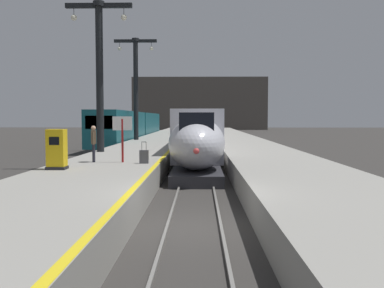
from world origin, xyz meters
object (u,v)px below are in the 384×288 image
ticket_machine_yellow (57,151)px  departure_info_board (122,130)px  passenger_near_edge (94,141)px  rolling_suitcase (144,157)px  regional_train_adjacent (134,126)px  station_column_mid (99,62)px  station_column_far (136,79)px  highspeed_train_main (199,127)px

ticket_machine_yellow → departure_info_board: (2.12, 2.78, 0.77)m
passenger_near_edge → rolling_suitcase: passenger_near_edge is taller
regional_train_adjacent → departure_info_board: size_ratio=17.26×
station_column_mid → station_column_far: 14.45m
highspeed_train_main → regional_train_adjacent: size_ratio=2.03×
ticket_machine_yellow → departure_info_board: size_ratio=0.75×
regional_train_adjacent → rolling_suitcase: bearing=-80.3°
ticket_machine_yellow → departure_info_board: departure_info_board is taller
station_column_far → passenger_near_edge: (1.12, -20.54, -4.70)m
regional_train_adjacent → departure_info_board: (4.67, -33.19, 0.43)m
highspeed_train_main → ticket_machine_yellow: highspeed_train_main is taller
rolling_suitcase → ticket_machine_yellow: (-3.18, -2.29, 0.44)m
station_column_mid → departure_info_board: bearing=-68.1°
station_column_far → station_column_mid: bearing=-90.0°
highspeed_train_main → regional_train_adjacent: regional_train_adjacent is taller
highspeed_train_main → station_column_far: 16.34m
station_column_mid → rolling_suitcase: (3.53, -6.65, -5.12)m
passenger_near_edge → rolling_suitcase: (2.42, -0.55, -0.69)m
highspeed_train_main → ticket_machine_yellow: bearing=-98.3°
station_column_mid → rolling_suitcase: bearing=-62.0°
station_column_mid → departure_info_board: station_column_mid is taller
rolling_suitcase → departure_info_board: size_ratio=0.46×
station_column_far → ticket_machine_yellow: 23.91m
highspeed_train_main → station_column_mid: bearing=-101.5°
departure_info_board → regional_train_adjacent: bearing=98.0°
passenger_near_edge → rolling_suitcase: bearing=-12.9°
station_column_far → rolling_suitcase: 22.06m
station_column_far → rolling_suitcase: station_column_far is taller
station_column_mid → station_column_far: size_ratio=0.95×
regional_train_adjacent → station_column_far: size_ratio=3.85×
highspeed_train_main → departure_info_board: bearing=-95.6°
station_column_far → ticket_machine_yellow: bearing=-89.1°
rolling_suitcase → departure_info_board: 1.67m
regional_train_adjacent → passenger_near_edge: bearing=-84.3°
highspeed_train_main → station_column_mid: (-5.90, -28.92, 4.50)m
station_column_far → ticket_machine_yellow: (0.35, -23.39, -4.95)m
passenger_near_edge → departure_info_board: departure_info_board is taller
regional_train_adjacent → ticket_machine_yellow: bearing=-85.9°
station_column_mid → ticket_machine_yellow: station_column_mid is taller
station_column_mid → departure_info_board: 7.71m
regional_train_adjacent → ticket_machine_yellow: 36.06m
highspeed_train_main → rolling_suitcase: (-2.37, -35.57, -0.62)m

